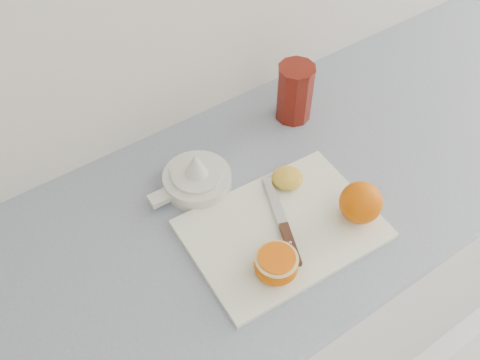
{
  "coord_description": "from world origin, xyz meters",
  "views": [
    {
      "loc": [
        -0.8,
        1.14,
        1.77
      ],
      "look_at": [
        -0.41,
        1.72,
        0.96
      ],
      "focal_mm": 40.0,
      "sensor_mm": 36.0,
      "label": 1
    }
  ],
  "objects_px": {
    "half_orange": "(276,265)",
    "citrus_juicer": "(196,178)",
    "counter": "(294,275)",
    "red_tumbler": "(295,94)",
    "cutting_board": "(283,229)"
  },
  "relations": [
    {
      "from": "half_orange",
      "to": "citrus_juicer",
      "type": "distance_m",
      "value": 0.27
    },
    {
      "from": "counter",
      "to": "red_tumbler",
      "type": "bearing_deg",
      "value": 63.5
    },
    {
      "from": "half_orange",
      "to": "red_tumbler",
      "type": "bearing_deg",
      "value": 47.61
    },
    {
      "from": "cutting_board",
      "to": "red_tumbler",
      "type": "bearing_deg",
      "value": 48.45
    },
    {
      "from": "counter",
      "to": "cutting_board",
      "type": "bearing_deg",
      "value": -147.66
    },
    {
      "from": "counter",
      "to": "citrus_juicer",
      "type": "xyz_separation_m",
      "value": [
        -0.23,
        0.1,
        0.47
      ]
    },
    {
      "from": "counter",
      "to": "half_orange",
      "type": "xyz_separation_m",
      "value": [
        -0.22,
        -0.17,
        0.48
      ]
    },
    {
      "from": "counter",
      "to": "cutting_board",
      "type": "relative_size",
      "value": 7.07
    },
    {
      "from": "counter",
      "to": "half_orange",
      "type": "height_order",
      "value": "half_orange"
    },
    {
      "from": "counter",
      "to": "cutting_board",
      "type": "distance_m",
      "value": 0.48
    },
    {
      "from": "counter",
      "to": "citrus_juicer",
      "type": "relative_size",
      "value": 14.3
    },
    {
      "from": "counter",
      "to": "cutting_board",
      "type": "height_order",
      "value": "cutting_board"
    },
    {
      "from": "counter",
      "to": "citrus_juicer",
      "type": "distance_m",
      "value": 0.53
    },
    {
      "from": "cutting_board",
      "to": "citrus_juicer",
      "type": "distance_m",
      "value": 0.21
    },
    {
      "from": "citrus_juicer",
      "to": "cutting_board",
      "type": "bearing_deg",
      "value": -67.71
    }
  ]
}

